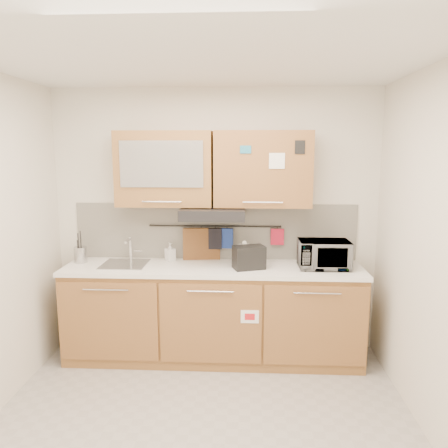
# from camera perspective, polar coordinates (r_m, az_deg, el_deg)

# --- Properties ---
(floor) EXTENTS (3.20, 3.20, 0.00)m
(floor) POSITION_cam_1_polar(r_m,az_deg,el_deg) (3.46, -3.06, -25.85)
(floor) COLOR #9E9993
(floor) RESTS_ON ground
(ceiling) EXTENTS (3.20, 3.20, 0.00)m
(ceiling) POSITION_cam_1_polar(r_m,az_deg,el_deg) (2.87, -3.57, 21.50)
(ceiling) COLOR white
(ceiling) RESTS_ON wall_back
(wall_back) EXTENTS (3.20, 0.00, 3.20)m
(wall_back) POSITION_cam_1_polar(r_m,az_deg,el_deg) (4.37, -1.17, 0.36)
(wall_back) COLOR silver
(wall_back) RESTS_ON ground
(wall_right) EXTENTS (0.00, 3.00, 3.00)m
(wall_right) POSITION_cam_1_polar(r_m,az_deg,el_deg) (3.16, 27.01, -4.39)
(wall_right) COLOR silver
(wall_right) RESTS_ON ground
(base_cabinet) EXTENTS (2.80, 0.64, 0.88)m
(base_cabinet) POSITION_cam_1_polar(r_m,az_deg,el_deg) (4.31, -1.43, -12.14)
(base_cabinet) COLOR #966235
(base_cabinet) RESTS_ON floor
(countertop) EXTENTS (2.82, 0.62, 0.04)m
(countertop) POSITION_cam_1_polar(r_m,az_deg,el_deg) (4.15, -1.46, -5.80)
(countertop) COLOR white
(countertop) RESTS_ON base_cabinet
(backsplash) EXTENTS (2.80, 0.02, 0.56)m
(backsplash) POSITION_cam_1_polar(r_m,az_deg,el_deg) (4.37, -1.18, -0.96)
(backsplash) COLOR silver
(backsplash) RESTS_ON countertop
(upper_cabinets) EXTENTS (1.82, 0.37, 0.70)m
(upper_cabinets) POSITION_cam_1_polar(r_m,az_deg,el_deg) (4.14, -1.44, 7.22)
(upper_cabinets) COLOR #966235
(upper_cabinets) RESTS_ON wall_back
(range_hood) EXTENTS (0.60, 0.46, 0.10)m
(range_hood) POSITION_cam_1_polar(r_m,az_deg,el_deg) (4.10, -1.43, 1.44)
(range_hood) COLOR black
(range_hood) RESTS_ON upper_cabinets
(sink) EXTENTS (0.42, 0.40, 0.26)m
(sink) POSITION_cam_1_polar(r_m,az_deg,el_deg) (4.31, -12.81, -5.13)
(sink) COLOR silver
(sink) RESTS_ON countertop
(utensil_rail) EXTENTS (1.30, 0.02, 0.02)m
(utensil_rail) POSITION_cam_1_polar(r_m,az_deg,el_deg) (4.32, -1.22, -0.28)
(utensil_rail) COLOR black
(utensil_rail) RESTS_ON backsplash
(utensil_crock) EXTENTS (0.14, 0.14, 0.31)m
(utensil_crock) POSITION_cam_1_polar(r_m,az_deg,el_deg) (4.49, -18.22, -3.79)
(utensil_crock) COLOR #ADADB1
(utensil_crock) RESTS_ON countertop
(kettle) EXTENTS (0.18, 0.17, 0.24)m
(kettle) POSITION_cam_1_polar(r_m,az_deg,el_deg) (4.16, 2.69, -4.16)
(kettle) COLOR silver
(kettle) RESTS_ON countertop
(toaster) EXTENTS (0.32, 0.25, 0.21)m
(toaster) POSITION_cam_1_polar(r_m,az_deg,el_deg) (4.04, 3.28, -4.35)
(toaster) COLOR black
(toaster) RESTS_ON countertop
(microwave) EXTENTS (0.47, 0.32, 0.26)m
(microwave) POSITION_cam_1_polar(r_m,az_deg,el_deg) (4.16, 12.90, -3.89)
(microwave) COLOR #999999
(microwave) RESTS_ON countertop
(soap_bottle) EXTENTS (0.12, 0.12, 0.18)m
(soap_bottle) POSITION_cam_1_polar(r_m,az_deg,el_deg) (4.36, -7.05, -3.61)
(soap_bottle) COLOR #999999
(soap_bottle) RESTS_ON countertop
(cutting_board) EXTENTS (0.37, 0.07, 0.46)m
(cutting_board) POSITION_cam_1_polar(r_m,az_deg,el_deg) (4.37, -2.95, -3.49)
(cutting_board) COLOR brown
(cutting_board) RESTS_ON utensil_rail
(oven_mitt) EXTENTS (0.12, 0.05, 0.20)m
(oven_mitt) POSITION_cam_1_polar(r_m,az_deg,el_deg) (4.33, 0.39, -1.88)
(oven_mitt) COLOR navy
(oven_mitt) RESTS_ON utensil_rail
(dark_pouch) EXTENTS (0.13, 0.04, 0.21)m
(dark_pouch) POSITION_cam_1_polar(r_m,az_deg,el_deg) (4.33, -1.15, -1.93)
(dark_pouch) COLOR black
(dark_pouch) RESTS_ON utensil_rail
(pot_holder) EXTENTS (0.13, 0.02, 0.16)m
(pot_holder) POSITION_cam_1_polar(r_m,az_deg,el_deg) (4.33, 6.97, -1.68)
(pot_holder) COLOR #A9162E
(pot_holder) RESTS_ON utensil_rail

